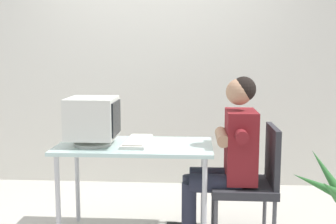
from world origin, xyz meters
name	(u,v)px	position (x,y,z in m)	size (l,w,h in m)	color
wall_back	(181,44)	(0.30, 1.40, 1.50)	(8.00, 0.10, 3.00)	silver
desk	(135,153)	(0.00, 0.00, 0.66)	(1.17, 0.63, 0.73)	#B7B7BC
crt_monitor	(93,119)	(-0.31, -0.05, 0.93)	(0.36, 0.36, 0.36)	silver
keyboard	(137,141)	(0.01, 0.04, 0.74)	(0.19, 0.48, 0.03)	silver
office_chair	(252,178)	(0.89, 0.00, 0.48)	(0.48, 0.48, 0.88)	#4C4C51
person_seated	(228,153)	(0.70, 0.00, 0.67)	(0.67, 0.57, 1.24)	maroon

